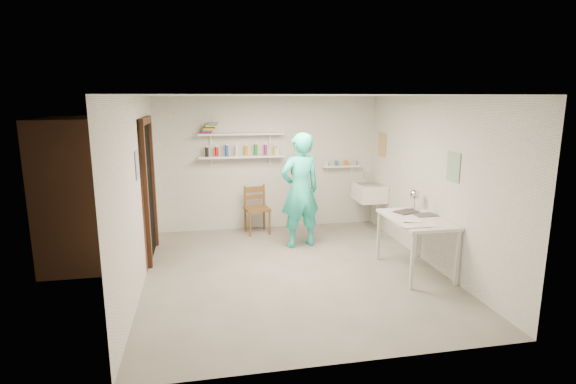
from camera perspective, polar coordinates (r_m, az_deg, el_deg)
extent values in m
cube|color=slate|center=(6.35, 0.70, -10.14)|extent=(4.00, 4.50, 0.02)
cube|color=silver|center=(5.89, 0.76, 12.26)|extent=(4.00, 4.50, 0.02)
cube|color=silver|center=(8.20, -2.50, 3.67)|extent=(4.00, 0.02, 2.40)
cube|color=silver|center=(3.89, 7.59, -5.80)|extent=(4.00, 0.02, 2.40)
cube|color=silver|center=(5.94, -18.63, -0.14)|extent=(0.02, 4.50, 2.40)
cube|color=silver|center=(6.70, 17.81, 1.24)|extent=(0.02, 4.50, 2.40)
cube|color=black|center=(6.99, -17.28, 0.03)|extent=(0.02, 0.90, 2.00)
cube|color=brown|center=(7.10, -23.01, 0.20)|extent=(1.40, 1.50, 2.10)
cube|color=brown|center=(6.86, -17.66, 8.65)|extent=(0.06, 1.05, 0.10)
cube|color=brown|center=(6.50, -17.56, -0.85)|extent=(0.06, 0.10, 2.00)
cube|color=brown|center=(7.48, -16.74, 0.81)|extent=(0.06, 0.10, 2.00)
cube|color=white|center=(7.99, -5.93, 4.48)|extent=(1.50, 0.22, 0.03)
cube|color=white|center=(7.95, -5.99, 7.35)|extent=(1.50, 0.22, 0.03)
cube|color=white|center=(8.43, 6.73, 3.27)|extent=(0.70, 0.14, 0.03)
cube|color=#334C7F|center=(5.92, -18.58, 3.29)|extent=(0.01, 0.28, 0.36)
cube|color=#995933|center=(8.25, 11.83, 5.93)|extent=(0.01, 0.34, 0.42)
cube|color=#3F724C|center=(6.17, 20.24, 3.03)|extent=(0.01, 0.30, 0.38)
cube|color=white|center=(8.20, 10.32, -0.06)|extent=(0.48, 0.60, 0.30)
imported|color=#2AD6C0|center=(7.15, 1.54, 0.19)|extent=(0.75, 0.58, 1.85)
cylinder|color=beige|center=(7.31, 1.57, 2.90)|extent=(0.33, 0.11, 0.33)
cube|color=brown|center=(7.96, -3.95, -2.16)|extent=(0.47, 0.45, 0.88)
cube|color=silver|center=(6.45, 15.84, -6.50)|extent=(0.70, 1.16, 0.78)
sphere|color=silver|center=(6.78, 15.82, -0.28)|extent=(0.15, 0.15, 0.15)
cylinder|color=black|center=(7.95, -10.36, 5.04)|extent=(0.06, 0.06, 0.17)
cylinder|color=red|center=(7.95, -9.10, 5.09)|extent=(0.06, 0.06, 0.17)
cylinder|color=blue|center=(7.96, -7.83, 5.13)|extent=(0.06, 0.06, 0.17)
cylinder|color=white|center=(7.97, -6.57, 5.18)|extent=(0.06, 0.06, 0.17)
cylinder|color=orange|center=(7.98, -5.32, 5.22)|extent=(0.06, 0.06, 0.17)
cylinder|color=#268C3F|center=(8.00, -4.06, 5.25)|extent=(0.06, 0.06, 0.17)
cylinder|color=#8C268C|center=(8.03, -2.82, 5.29)|extent=(0.06, 0.06, 0.17)
cylinder|color=gold|center=(8.05, -1.58, 5.32)|extent=(0.06, 0.06, 0.17)
cube|color=red|center=(7.91, -10.36, 7.41)|extent=(0.18, 0.14, 0.03)
cube|color=#1933A5|center=(7.91, -10.22, 7.62)|extent=(0.18, 0.14, 0.03)
cube|color=orange|center=(7.91, -10.08, 7.82)|extent=(0.18, 0.14, 0.03)
cube|color=black|center=(7.91, -9.94, 8.03)|extent=(0.18, 0.14, 0.03)
cube|color=yellow|center=(7.91, -9.81, 8.24)|extent=(0.18, 0.14, 0.03)
cube|color=#338C4C|center=(7.91, -9.67, 8.45)|extent=(0.18, 0.14, 0.03)
cube|color=#8C3F8C|center=(7.91, -9.53, 8.65)|extent=(0.18, 0.14, 0.03)
cylinder|color=silver|center=(8.36, 5.39, 3.65)|extent=(0.07, 0.07, 0.09)
cylinder|color=#335999|center=(8.40, 6.29, 3.67)|extent=(0.07, 0.07, 0.09)
cylinder|color=orange|center=(8.44, 7.18, 3.69)|extent=(0.07, 0.07, 0.09)
cylinder|color=#999999|center=(8.48, 8.07, 3.70)|extent=(0.07, 0.07, 0.09)
cube|color=silver|center=(6.34, 16.04, -3.15)|extent=(0.30, 0.22, 0.00)
cube|color=#4C4742|center=(6.34, 16.04, -3.12)|extent=(0.30, 0.22, 0.00)
cube|color=beige|center=(6.34, 16.04, -3.08)|extent=(0.30, 0.22, 0.00)
cube|color=#383330|center=(6.34, 16.05, -3.05)|extent=(0.30, 0.22, 0.00)
cube|color=silver|center=(6.33, 16.05, -3.01)|extent=(0.30, 0.22, 0.00)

